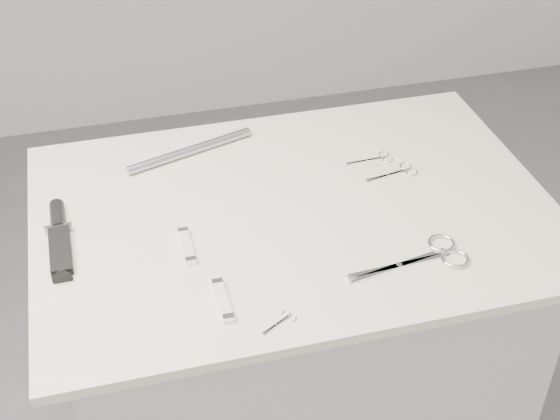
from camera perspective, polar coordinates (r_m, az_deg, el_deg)
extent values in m
cube|color=beige|center=(1.83, 0.90, -11.65)|extent=(0.90, 0.60, 0.90)
cube|color=beige|center=(1.51, 1.06, -0.13)|extent=(1.00, 0.70, 0.02)
cube|color=silver|center=(1.39, 8.70, -4.03)|extent=(0.20, 0.06, 0.00)
cylinder|color=silver|center=(1.39, 8.71, -4.00)|extent=(0.01, 0.01, 0.01)
torus|color=silver|center=(1.45, 11.72, -2.40)|extent=(0.05, 0.05, 0.01)
torus|color=silver|center=(1.42, 12.69, -3.51)|extent=(0.05, 0.05, 0.01)
cube|color=silver|center=(1.65, 6.30, 3.61)|extent=(0.09, 0.02, 0.00)
cylinder|color=silver|center=(1.65, 6.30, 3.63)|extent=(0.01, 0.01, 0.00)
torus|color=silver|center=(1.67, 7.59, 4.06)|extent=(0.02, 0.02, 0.00)
torus|color=silver|center=(1.66, 7.88, 3.68)|extent=(0.02, 0.02, 0.00)
cube|color=silver|center=(1.61, 7.85, 2.53)|extent=(0.10, 0.03, 0.00)
cylinder|color=silver|center=(1.61, 7.86, 2.55)|extent=(0.01, 0.01, 0.00)
torus|color=silver|center=(1.64, 9.16, 3.18)|extent=(0.03, 0.03, 0.00)
torus|color=silver|center=(1.63, 9.61, 2.75)|extent=(0.03, 0.03, 0.00)
cube|color=silver|center=(1.27, -0.29, -8.42)|extent=(0.05, 0.04, 0.00)
cylinder|color=silver|center=(1.27, -0.29, -8.40)|extent=(0.00, 0.00, 0.00)
torus|color=silver|center=(1.29, 0.45, -7.60)|extent=(0.02, 0.02, 0.00)
torus|color=silver|center=(1.28, 0.89, -7.92)|extent=(0.02, 0.02, 0.00)
cube|color=black|center=(1.45, -15.77, -2.87)|extent=(0.04, 0.13, 0.02)
cube|color=#9A9DA2|center=(1.50, -15.89, -1.32)|extent=(0.05, 0.01, 0.02)
cylinder|color=black|center=(1.53, -15.96, -0.46)|extent=(0.03, 0.08, 0.03)
cube|color=silver|center=(1.31, -4.20, -6.58)|extent=(0.02, 0.10, 0.01)
cube|color=silver|center=(1.34, -4.60, -5.32)|extent=(0.02, 0.01, 0.01)
cube|color=silver|center=(1.28, -3.79, -7.88)|extent=(0.02, 0.01, 0.01)
cube|color=silver|center=(1.42, -6.83, -2.59)|extent=(0.02, 0.09, 0.01)
cube|color=silver|center=(1.45, -7.11, -1.54)|extent=(0.02, 0.01, 0.01)
cube|color=silver|center=(1.39, -6.53, -3.68)|extent=(0.02, 0.01, 0.01)
cylinder|color=#9A9DA2|center=(1.67, -6.57, 4.35)|extent=(0.28, 0.11, 0.02)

